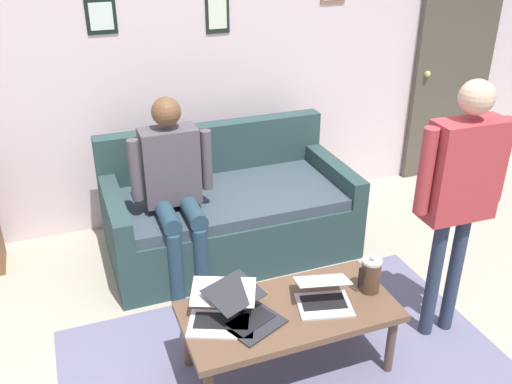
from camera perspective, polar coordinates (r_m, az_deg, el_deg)
name	(u,v)px	position (r m, az deg, el deg)	size (l,w,h in m)	color
ground_plane	(315,383)	(3.25, 6.02, -18.90)	(7.68, 7.68, 0.00)	#A79F8C
area_rug	(294,378)	(3.26, 3.96, -18.49)	(2.46, 1.74, 0.01)	slate
back_wall	(197,52)	(4.45, -6.06, 14.04)	(7.04, 0.11, 2.70)	silver
interior_door	(453,69)	(5.54, 19.54, 11.75)	(0.82, 0.09, 2.05)	#4D463A
couch	(228,212)	(4.19, -2.87, -2.02)	(1.77, 0.94, 0.88)	#283F3F
coffee_table	(289,315)	(3.08, 3.39, -12.49)	(1.16, 0.56, 0.41)	brown
laptop_left	(246,312)	(2.95, -1.01, -12.19)	(0.41, 0.46, 0.15)	#28282D
laptop_center	(323,296)	(3.08, 6.91, -10.55)	(0.35, 0.35, 0.15)	silver
laptop_right	(222,313)	(2.96, -3.50, -12.21)	(0.44, 0.45, 0.14)	silver
french_press	(371,275)	(3.18, 11.65, -8.33)	(0.13, 0.11, 0.23)	#4C3323
person_standing	(461,182)	(3.20, 20.26, 0.93)	(0.56, 0.19, 1.58)	#2A354B
person_seated	(174,182)	(3.70, -8.41, 1.03)	(0.55, 0.51, 1.28)	#243D4D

